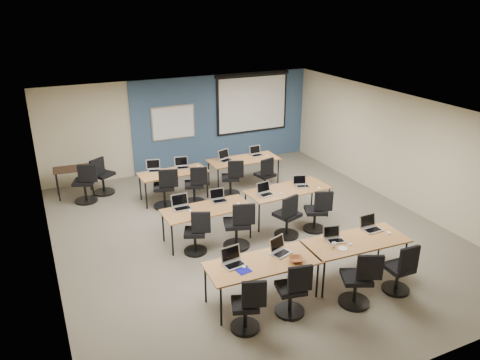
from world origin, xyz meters
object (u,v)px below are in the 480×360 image
laptop_6 (265,192)px  task_chair_11 (265,178)px  whiteboard (173,123)px  training_table_back_right (244,161)px  task_chair_2 (359,283)px  task_chair_8 (165,191)px  training_table_back_left (173,174)px  laptop_10 (225,158)px  laptop_0 (233,260)px  task_chair_9 (195,188)px  laptop_7 (301,184)px  task_chair_0 (247,309)px  task_chair_10 (232,181)px  task_chair_7 (317,214)px  laptop_5 (218,198)px  spare_chair_b (86,186)px  task_chair_4 (197,236)px  laptop_9 (182,165)px  training_table_front_left (262,265)px  laptop_1 (280,249)px  laptop_8 (154,168)px  utility_table (73,171)px  task_chair_1 (293,293)px  laptop_4 (181,205)px  task_chair_5 (238,229)px  laptop_3 (371,226)px  projector_screen (252,100)px  training_table_front_right (355,242)px  training_table_mid_left (207,210)px  laptop_11 (256,153)px  task_chair_3 (400,273)px  training_table_mid_right (288,191)px  laptop_2 (334,237)px  task_chair_6 (288,219)px

laptop_6 → task_chair_11: size_ratio=0.35×
whiteboard → training_table_back_right: (1.35, -1.82, -0.76)m
task_chair_2 → task_chair_8: task_chair_8 is taller
training_table_back_left → laptop_10: size_ratio=4.71×
laptop_0 → task_chair_9: bearing=71.7°
laptop_7 → task_chair_9: (-2.00, 1.64, -0.38)m
task_chair_0 → laptop_6: 3.66m
laptop_0 → task_chair_10: size_ratio=0.37×
whiteboard → task_chair_7: whiteboard is taller
laptop_5 → spare_chair_b: (-2.40, 2.82, -0.36)m
task_chair_4 → laptop_7: bearing=36.3°
task_chair_7 → laptop_9: 3.78m
training_table_front_left → task_chair_10: size_ratio=1.94×
training_table_back_right → laptop_1: 4.92m
laptop_8 → spare_chair_b: (-1.64, 0.43, -0.37)m
training_table_front_left → laptop_7: size_ratio=6.12×
task_chair_9 → laptop_0: bearing=-83.3°
whiteboard → utility_table: size_ratio=1.35×
task_chair_1 → laptop_5: 3.19m
laptop_4 → task_chair_5: 1.29m
laptop_8 → training_table_back_left: bearing=-22.8°
laptop_3 → task_chair_8: 4.96m
projector_screen → task_chair_11: (-0.86, -2.53, -1.49)m
training_table_front_right → training_table_mid_left: (-1.94, 2.40, -0.00)m
task_chair_10 → task_chair_5: bearing=-91.0°
training_table_mid_left → task_chair_2: size_ratio=1.83×
laptop_9 → laptop_11: bearing=12.6°
training_table_back_right → laptop_6: laptop_6 is taller
training_table_front_right → task_chair_10: bearing=99.5°
laptop_1 → task_chair_5: bearing=71.7°
laptop_0 → laptop_4: laptop_4 is taller
laptop_4 → task_chair_10: 2.57m
task_chair_3 → laptop_11: 5.82m
training_table_mid_right → laptop_2: bearing=-103.5°
projector_screen → laptop_9: (-2.84, -1.72, -1.09)m
laptop_10 → spare_chair_b: bearing=152.8°
whiteboard → laptop_0: whiteboard is taller
task_chair_6 → laptop_9: 3.44m
laptop_5 → task_chair_5: 0.91m
task_chair_6 → laptop_11: 3.40m
training_table_mid_right → task_chair_6: size_ratio=1.91×
training_table_front_left → training_table_mid_right: same height
laptop_6 → laptop_10: 2.48m
task_chair_6 → task_chair_9: size_ratio=1.01×
laptop_0 → task_chair_2: task_chair_2 is taller
training_table_mid_left → laptop_5: size_ratio=5.62×
training_table_back_right → laptop_8: bearing=176.8°
laptop_2 → training_table_back_right: bearing=97.7°
task_chair_5 → task_chair_9: bearing=108.4°
training_table_front_right → training_table_back_right: size_ratio=1.01×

